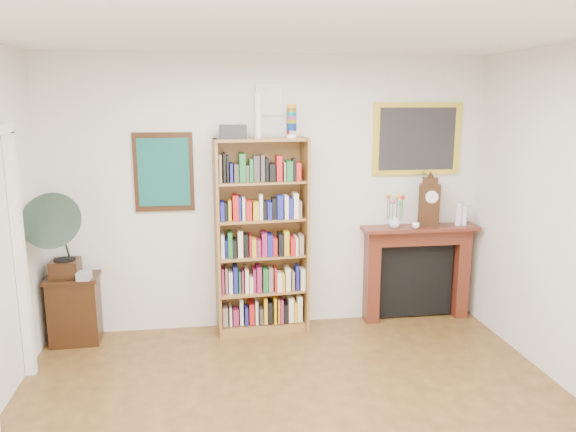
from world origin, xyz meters
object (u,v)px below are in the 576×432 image
at_px(side_cabinet, 75,309).
at_px(teacup, 416,225).
at_px(gramophone, 58,231).
at_px(fireplace, 416,265).
at_px(bottle_left, 459,214).
at_px(flower_vase, 394,221).
at_px(bookshelf, 261,226).
at_px(mantel_clock, 429,203).
at_px(bottle_right, 464,216).
at_px(cd_stack, 84,276).

relative_size(side_cabinet, teacup, 8.59).
height_order(gramophone, teacup, gramophone).
xyz_separation_m(gramophone, teacup, (3.51, 0.10, -0.09)).
xyz_separation_m(fireplace, bottle_left, (0.42, -0.06, 0.56)).
bearing_deg(bottle_left, flower_vase, -178.95).
xyz_separation_m(bookshelf, gramophone, (-1.91, -0.15, 0.05)).
xyz_separation_m(fireplace, flower_vase, (-0.29, -0.07, 0.50)).
xyz_separation_m(side_cabinet, mantel_clock, (3.63, 0.07, 0.95)).
bearing_deg(gramophone, flower_vase, 2.19).
bearing_deg(gramophone, bottle_left, 1.88).
bearing_deg(bookshelf, mantel_clock, -2.68).
distance_m(bookshelf, teacup, 1.60).
xyz_separation_m(side_cabinet, bottle_right, (4.02, 0.04, 0.80)).
distance_m(bookshelf, flower_vase, 1.39).
bearing_deg(side_cabinet, gramophone, -116.36).
xyz_separation_m(bookshelf, mantel_clock, (1.78, 0.05, 0.18)).
relative_size(teacup, bottle_right, 0.39).
relative_size(fireplace, bottle_right, 6.18).
height_order(fireplace, bottle_right, bottle_right).
bearing_deg(bottle_right, side_cabinet, -179.39).
bearing_deg(flower_vase, mantel_clock, 5.11).
height_order(bookshelf, bottle_left, bookshelf).
xyz_separation_m(cd_stack, flower_vase, (3.10, 0.16, 0.39)).
xyz_separation_m(fireplace, gramophone, (-3.59, -0.24, 0.56)).
bearing_deg(bookshelf, side_cabinet, 176.21).
xyz_separation_m(mantel_clock, bottle_right, (0.39, -0.02, -0.15)).
height_order(mantel_clock, bottle_left, mantel_clock).
height_order(fireplace, gramophone, gramophone).
bearing_deg(bottle_left, teacup, -171.41).
distance_m(side_cabinet, teacup, 3.53).
relative_size(gramophone, bottle_right, 4.29).
relative_size(gramophone, bottle_left, 3.58).
distance_m(mantel_clock, teacup, 0.30).
xyz_separation_m(mantel_clock, teacup, (-0.18, -0.10, -0.22)).
xyz_separation_m(gramophone, flower_vase, (3.30, 0.16, -0.05)).
bearing_deg(cd_stack, flower_vase, 3.05).
bearing_deg(bottle_right, mantel_clock, 176.41).
distance_m(bookshelf, fireplace, 1.77).
distance_m(fireplace, cd_stack, 3.41).
bearing_deg(side_cabinet, cd_stack, -45.03).
bearing_deg(cd_stack, fireplace, 4.04).
height_order(side_cabinet, fireplace, fireplace).
distance_m(side_cabinet, cd_stack, 0.42).
height_order(teacup, bottle_right, bottle_right).
relative_size(gramophone, cd_stack, 7.15).
bearing_deg(fireplace, side_cabinet, -177.72).
bearing_deg(teacup, cd_stack, -178.24).
bearing_deg(fireplace, bottle_left, -7.88).
height_order(cd_stack, bottle_left, bottle_left).
bearing_deg(side_cabinet, flower_vase, -1.12).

